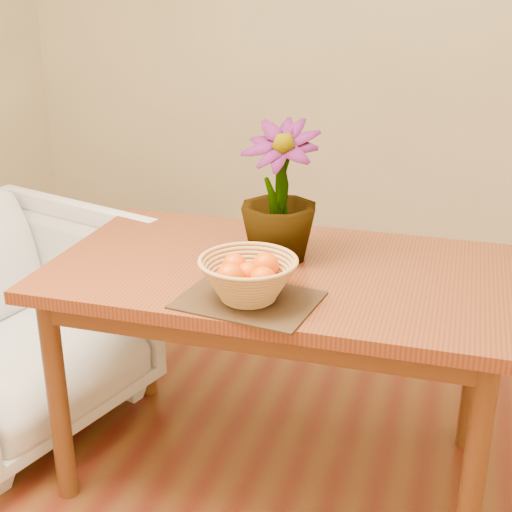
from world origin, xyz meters
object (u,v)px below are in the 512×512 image
(table, at_px, (279,292))
(wicker_basket, at_px, (248,281))
(potted_plant, at_px, (279,192))
(armchair, at_px, (4,313))

(table, xyz_separation_m, wicker_basket, (-0.02, -0.26, 0.15))
(wicker_basket, xyz_separation_m, potted_plant, (-0.00, 0.33, 0.16))
(armchair, bearing_deg, potted_plant, -70.84)
(table, xyz_separation_m, potted_plant, (-0.02, 0.07, 0.30))
(table, height_order, potted_plant, potted_plant)
(potted_plant, xyz_separation_m, armchair, (-1.03, -0.04, -0.54))
(armchair, bearing_deg, wicker_basket, -88.91)
(table, height_order, armchair, armchair)
(wicker_basket, distance_m, armchair, 1.14)
(potted_plant, relative_size, armchair, 0.50)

